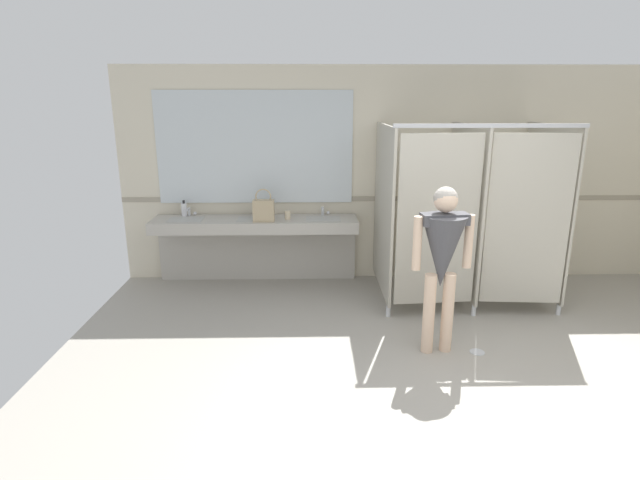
{
  "coord_description": "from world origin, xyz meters",
  "views": [
    {
      "loc": [
        -1.31,
        -3.38,
        2.29
      ],
      "look_at": [
        -1.22,
        0.87,
        1.09
      ],
      "focal_mm": 28.33,
      "sensor_mm": 36.0,
      "label": 1
    }
  ],
  "objects_px": {
    "person_standing": "(442,252)",
    "handbag": "(264,210)",
    "soap_dispenser": "(184,209)",
    "paper_cup": "(288,215)"
  },
  "relations": [
    {
      "from": "paper_cup",
      "to": "handbag",
      "type": "bearing_deg",
      "value": -161.18
    },
    {
      "from": "person_standing",
      "to": "handbag",
      "type": "height_order",
      "value": "person_standing"
    },
    {
      "from": "person_standing",
      "to": "soap_dispenser",
      "type": "bearing_deg",
      "value": 144.63
    },
    {
      "from": "handbag",
      "to": "soap_dispenser",
      "type": "relative_size",
      "value": 1.97
    },
    {
      "from": "person_standing",
      "to": "handbag",
      "type": "xyz_separation_m",
      "value": [
        -1.73,
        1.66,
        0.03
      ]
    },
    {
      "from": "soap_dispenser",
      "to": "paper_cup",
      "type": "xyz_separation_m",
      "value": [
        1.3,
        -0.19,
        -0.03
      ]
    },
    {
      "from": "handbag",
      "to": "paper_cup",
      "type": "bearing_deg",
      "value": 18.82
    },
    {
      "from": "person_standing",
      "to": "paper_cup",
      "type": "relative_size",
      "value": 15.02
    },
    {
      "from": "person_standing",
      "to": "paper_cup",
      "type": "height_order",
      "value": "person_standing"
    },
    {
      "from": "person_standing",
      "to": "paper_cup",
      "type": "bearing_deg",
      "value": 129.43
    }
  ]
}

